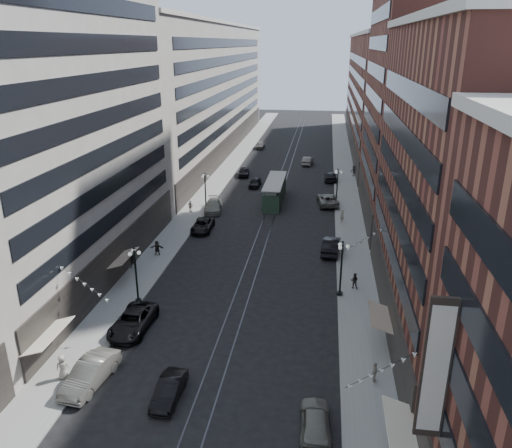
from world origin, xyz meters
The scene contains 36 objects.
ground centered at (0.00, 60.00, 0.00)m, with size 220.00×220.00×0.00m, color black.
sidewalk_west centered at (-11.00, 70.00, 0.07)m, with size 4.00×180.00×0.15m, color gray.
sidewalk_east centered at (11.00, 70.00, 0.07)m, with size 4.00×180.00×0.15m, color gray.
rail_west centered at (-0.70, 70.00, 0.01)m, with size 0.12×180.00×0.02m, color #2D2D33.
rail_east centered at (0.70, 70.00, 0.01)m, with size 0.12×180.00×0.02m, color #2D2D33.
building_west_mid centered at (-17.00, 33.00, 14.00)m, with size 8.00×36.00×28.00m, color #ADA699.
building_west_far centered at (-17.00, 96.00, 13.00)m, with size 8.00×90.00×26.00m, color #ADA699.
building_east_mid centered at (17.00, 28.00, 12.00)m, with size 8.00×30.00×24.00m, color brown.
building_east_tower centered at (17.00, 56.00, 21.00)m, with size 8.00×26.00×42.00m, color brown.
building_east_far centered at (17.00, 105.00, 12.00)m, with size 8.00×72.00×24.00m, color brown.
lamppost_sw_far centered at (-9.20, 28.00, 3.10)m, with size 1.03×1.14×5.52m.
lamppost_sw_mid centered at (-9.20, 55.00, 3.10)m, with size 1.03×1.14×5.52m.
lamppost_se_far centered at (9.20, 32.00, 3.10)m, with size 1.03×1.14×5.52m.
lamppost_se_mid centered at (9.20, 60.00, 3.10)m, with size 1.03×1.14×5.52m.
streetcar centered at (0.00, 61.03, 1.51)m, with size 2.63×11.86×3.28m.
car_1 centered at (-8.40, 16.49, 0.89)m, with size 1.88×5.40×1.78m, color slate.
car_2 centered at (-8.02, 23.69, 0.82)m, with size 2.73×5.93×1.65m, color black.
car_4 centered at (7.36, 14.07, 0.79)m, with size 1.86×4.61×1.57m, color #646359.
car_5 centered at (-2.47, 15.77, 0.71)m, with size 1.50×4.29×1.41m, color black.
pedestrian_1 centered at (-10.52, 16.68, 1.07)m, with size 0.90×0.49×1.85m, color #A79B8A.
pedestrian_2 centered at (-12.32, 34.96, 0.99)m, with size 0.82×0.45×1.69m, color black.
pedestrian_4 centered at (11.37, 19.36, 0.93)m, with size 0.91×0.41×1.56m, color #B1A692.
car_7 centered at (-7.83, 47.38, 0.72)m, with size 2.39×5.19×1.44m, color black.
car_8 centered at (-8.17, 55.20, 0.81)m, with size 2.27×5.57×1.62m, color slate.
car_9 centered at (-7.05, 75.49, 0.79)m, with size 1.86×4.62×1.57m, color black.
car_10 centered at (8.40, 42.39, 0.88)m, with size 1.86×5.33×1.76m, color black.
car_11 centered at (7.95, 60.39, 0.83)m, with size 2.76×5.99×1.66m, color #646259.
car_12 centered at (8.40, 74.30, 0.76)m, with size 2.13×5.23×1.52m, color black.
car_13 centered at (-4.08, 68.77, 0.74)m, with size 1.75×4.35×1.48m, color black.
car_14 centered at (3.95, 85.93, 0.80)m, with size 1.69×4.85×1.60m, color #616057.
pedestrian_5 centered at (-10.99, 38.81, 0.99)m, with size 1.55×0.45×1.67m, color black.
pedestrian_6 centered at (-11.17, 53.94, 1.00)m, with size 0.99×0.45×1.69m, color #BFB09E.
pedestrian_7 centered at (10.60, 33.63, 0.94)m, with size 0.77×0.42×1.59m, color black.
pedestrian_8 centered at (9.84, 52.72, 1.05)m, with size 0.66×0.43×1.80m, color #A9A38C.
pedestrian_9 centered at (12.50, 77.58, 1.11)m, with size 1.24×0.51×1.91m, color black.
car_extra_0 centered at (-7.39, 100.50, 0.78)m, with size 1.84×4.58×1.56m, color #66635B.
Camera 1 is at (7.14, -10.81, 22.70)m, focal length 35.00 mm.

